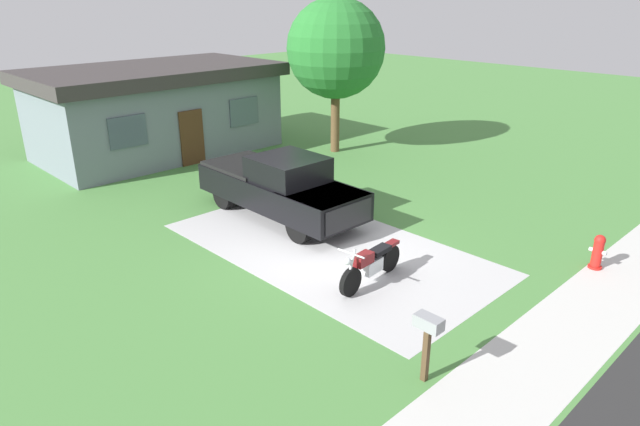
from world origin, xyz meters
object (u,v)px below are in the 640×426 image
at_px(motorcycle, 371,264).
at_px(pickup_truck, 279,185).
at_px(neighbor_house, 157,109).
at_px(mailbox, 428,331).
at_px(fire_hydrant, 598,252).
at_px(shade_tree, 336,49).

relative_size(motorcycle, pickup_truck, 0.39).
bearing_deg(neighbor_house, mailbox, -104.52).
relative_size(motorcycle, mailbox, 1.75).
xyz_separation_m(pickup_truck, fire_hydrant, (3.25, -7.96, -0.53)).
xyz_separation_m(motorcycle, pickup_truck, (1.21, 4.64, 0.48)).
bearing_deg(pickup_truck, fire_hydrant, -67.81).
xyz_separation_m(pickup_truck, neighbor_house, (1.10, 8.93, 0.84)).
xyz_separation_m(motorcycle, mailbox, (-1.96, -2.93, 0.51)).
height_order(shade_tree, neighbor_house, shade_tree).
bearing_deg(pickup_truck, mailbox, -112.74).
height_order(motorcycle, pickup_truck, pickup_truck).
bearing_deg(shade_tree, mailbox, -129.76).
height_order(pickup_truck, neighbor_house, neighbor_house).
bearing_deg(shade_tree, motorcycle, -131.59).
distance_m(mailbox, neighbor_house, 17.07).
bearing_deg(fire_hydrant, shade_tree, 75.13).
height_order(pickup_truck, fire_hydrant, pickup_truck).
relative_size(fire_hydrant, mailbox, 0.69).
xyz_separation_m(fire_hydrant, neighbor_house, (-2.15, 16.89, 1.36)).
bearing_deg(shade_tree, neighbor_house, 136.76).
relative_size(pickup_truck, fire_hydrant, 6.50).
distance_m(pickup_truck, mailbox, 8.21).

